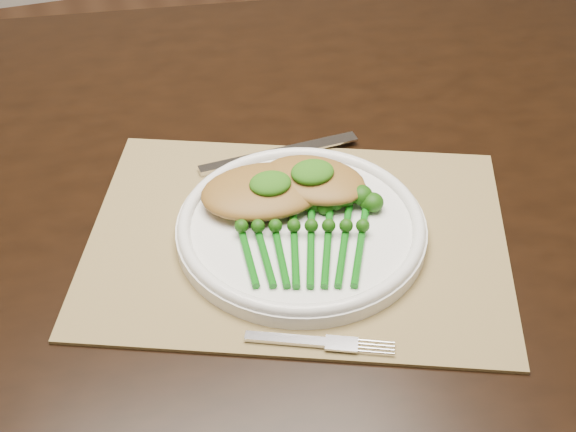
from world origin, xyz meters
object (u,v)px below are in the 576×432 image
object	(u,v)px
dining_table	(256,352)
chicken_fillet_left	(263,191)
broccolini_bundle	(303,244)
placemat	(297,238)
dinner_plate	(301,227)

from	to	relation	value
dining_table	chicken_fillet_left	size ratio (longest dim) A/B	11.80
broccolini_bundle	dining_table	bearing A→B (deg)	110.66
placemat	chicken_fillet_left	bearing A→B (deg)	136.60
dinner_plate	placemat	bearing A→B (deg)	-167.41
chicken_fillet_left	placemat	bearing A→B (deg)	-60.47
dining_table	dinner_plate	bearing A→B (deg)	-73.63
dining_table	placemat	distance (m)	0.40
placemat	broccolini_bundle	world-z (taller)	broccolini_bundle
dinner_plate	chicken_fillet_left	world-z (taller)	chicken_fillet_left
placemat	chicken_fillet_left	world-z (taller)	chicken_fillet_left
dinner_plate	chicken_fillet_left	xyz separation A→B (m)	(-0.03, 0.05, 0.02)
placemat	dinner_plate	xyz separation A→B (m)	(0.00, 0.00, 0.01)
dining_table	chicken_fillet_left	bearing A→B (deg)	-86.07
broccolini_bundle	chicken_fillet_left	bearing A→B (deg)	119.45
dinner_plate	chicken_fillet_left	distance (m)	0.06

